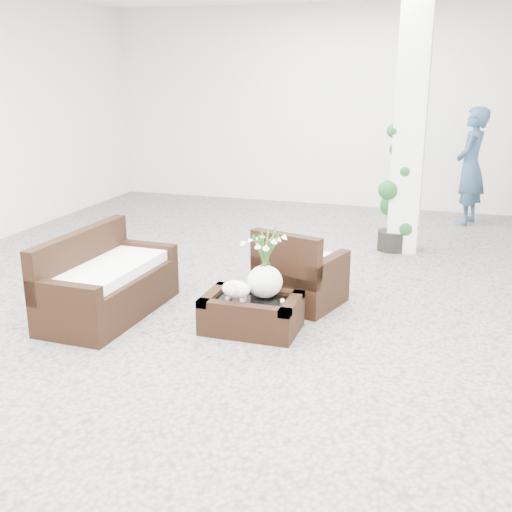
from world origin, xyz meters
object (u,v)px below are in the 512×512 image
(coffee_table, at_px, (252,315))
(topiary, at_px, (396,190))
(armchair, at_px, (301,266))
(loveseat, at_px, (108,275))

(coffee_table, xyz_separation_m, topiary, (0.98, 3.23, 0.69))
(coffee_table, height_order, armchair, armchair)
(loveseat, height_order, topiary, topiary)
(loveseat, xyz_separation_m, topiary, (2.48, 3.28, 0.42))
(armchair, height_order, topiary, topiary)
(coffee_table, distance_m, topiary, 3.45)
(coffee_table, relative_size, armchair, 1.08)
(armchair, distance_m, loveseat, 1.99)
(armchair, bearing_deg, loveseat, 42.84)
(topiary, bearing_deg, coffee_table, -106.92)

